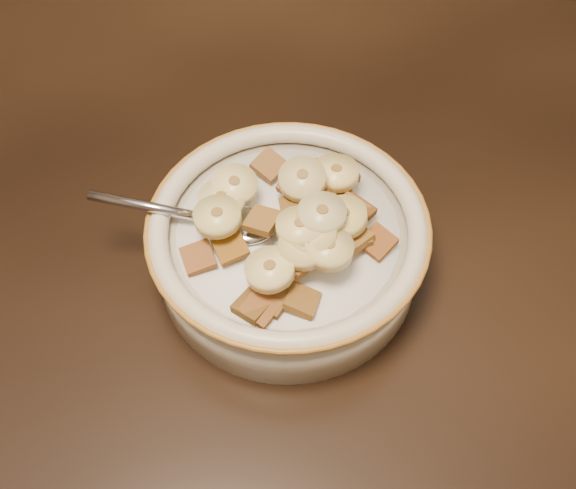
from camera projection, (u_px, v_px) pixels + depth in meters
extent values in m
cube|color=#3C2717|center=(118.00, 14.00, 1.10)|extent=(0.57, 0.57, 0.99)
cylinder|color=beige|center=(288.00, 251.00, 0.50)|extent=(0.18, 0.18, 0.04)
cylinder|color=white|center=(288.00, 233.00, 0.49)|extent=(0.15, 0.15, 0.00)
ellipsoid|color=#A8ABC2|center=(245.00, 225.00, 0.49)|extent=(0.05, 0.05, 0.01)
cube|color=brown|center=(263.00, 221.00, 0.47)|extent=(0.03, 0.03, 0.01)
cube|color=#904817|center=(378.00, 242.00, 0.47)|extent=(0.03, 0.03, 0.01)
cube|color=brown|center=(297.00, 261.00, 0.45)|extent=(0.03, 0.03, 0.01)
cube|color=#9B5419|center=(342.00, 172.00, 0.51)|extent=(0.02, 0.02, 0.01)
cube|color=#9C6434|center=(343.00, 221.00, 0.48)|extent=(0.03, 0.03, 0.01)
cube|color=brown|center=(351.00, 211.00, 0.48)|extent=(0.03, 0.03, 0.01)
cube|color=brown|center=(338.00, 236.00, 0.47)|extent=(0.03, 0.03, 0.01)
cube|color=brown|center=(353.00, 236.00, 0.47)|extent=(0.02, 0.02, 0.01)
cube|color=brown|center=(272.00, 299.00, 0.45)|extent=(0.03, 0.03, 0.01)
cube|color=brown|center=(350.00, 210.00, 0.48)|extent=(0.03, 0.03, 0.01)
cube|color=brown|center=(354.00, 237.00, 0.47)|extent=(0.03, 0.03, 0.01)
cube|color=brown|center=(269.00, 165.00, 0.51)|extent=(0.03, 0.03, 0.01)
cube|color=brown|center=(296.00, 208.00, 0.47)|extent=(0.02, 0.02, 0.01)
cube|color=brown|center=(302.00, 301.00, 0.45)|extent=(0.03, 0.03, 0.01)
cube|color=olive|center=(322.00, 170.00, 0.51)|extent=(0.02, 0.02, 0.01)
cube|color=brown|center=(356.00, 212.00, 0.48)|extent=(0.03, 0.03, 0.01)
cube|color=brown|center=(260.00, 308.00, 0.45)|extent=(0.03, 0.03, 0.01)
cube|color=brown|center=(230.00, 246.00, 0.47)|extent=(0.02, 0.02, 0.01)
cube|color=#985D22|center=(304.00, 177.00, 0.50)|extent=(0.03, 0.03, 0.01)
cube|color=brown|center=(326.00, 205.00, 0.48)|extent=(0.03, 0.03, 0.01)
cube|color=brown|center=(296.00, 184.00, 0.49)|extent=(0.03, 0.03, 0.01)
cube|color=#95552B|center=(198.00, 258.00, 0.47)|extent=(0.02, 0.02, 0.01)
cube|color=brown|center=(337.00, 198.00, 0.49)|extent=(0.03, 0.03, 0.01)
cube|color=brown|center=(253.00, 306.00, 0.45)|extent=(0.03, 0.03, 0.01)
cube|color=brown|center=(314.00, 191.00, 0.48)|extent=(0.02, 0.02, 0.01)
cube|color=#925921|center=(333.00, 172.00, 0.51)|extent=(0.03, 0.03, 0.01)
cylinder|color=#ECD581|center=(235.00, 185.00, 0.48)|extent=(0.04, 0.04, 0.01)
cylinder|color=#F6DF85|center=(336.00, 173.00, 0.49)|extent=(0.04, 0.04, 0.01)
cylinder|color=#E3C885|center=(329.00, 248.00, 0.45)|extent=(0.04, 0.04, 0.01)
cylinder|color=#FFE589|center=(222.00, 201.00, 0.48)|extent=(0.04, 0.04, 0.01)
cylinder|color=#D8C377|center=(304.00, 246.00, 0.45)|extent=(0.04, 0.04, 0.01)
cylinder|color=#F7EB76|center=(217.00, 217.00, 0.46)|extent=(0.03, 0.03, 0.01)
cylinder|color=#FDE884|center=(343.00, 217.00, 0.47)|extent=(0.04, 0.04, 0.01)
cylinder|color=#F5E6A2|center=(270.00, 270.00, 0.44)|extent=(0.04, 0.04, 0.01)
cylinder|color=#C8B780|center=(322.00, 214.00, 0.45)|extent=(0.04, 0.04, 0.01)
cylinder|color=#FFE98E|center=(300.00, 227.00, 0.45)|extent=(0.04, 0.04, 0.01)
cylinder|color=#F4D787|center=(312.00, 235.00, 0.45)|extent=(0.04, 0.04, 0.01)
cylinder|color=#EAD888|center=(302.00, 179.00, 0.47)|extent=(0.04, 0.04, 0.02)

